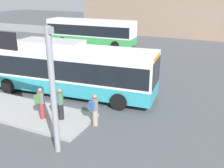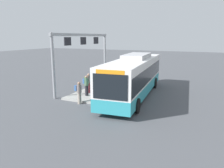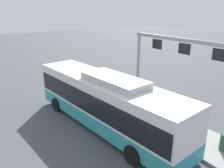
% 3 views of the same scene
% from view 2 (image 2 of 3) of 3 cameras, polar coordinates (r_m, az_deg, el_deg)
% --- Properties ---
extents(ground_plane, '(120.00, 120.00, 0.00)m').
position_cam_2_polar(ground_plane, '(18.57, 5.62, -3.13)').
color(ground_plane, '#4C4F54').
extents(platform_curb, '(10.00, 2.80, 0.16)m').
position_cam_2_polar(platform_curb, '(21.20, -1.72, -0.93)').
color(platform_curb, '#9E9E99').
rests_on(platform_curb, ground).
extents(bus_main, '(11.85, 3.63, 3.46)m').
position_cam_2_polar(bus_main, '(18.19, 5.75, 2.39)').
color(bus_main, teal).
rests_on(bus_main, ground).
extents(person_boarding, '(0.37, 0.55, 1.67)m').
position_cam_2_polar(person_boarding, '(16.36, -8.58, -2.10)').
color(person_boarding, gray).
rests_on(person_boarding, ground).
extents(person_waiting_near, '(0.48, 0.60, 1.67)m').
position_cam_2_polar(person_waiting_near, '(17.98, -6.67, -0.22)').
color(person_waiting_near, black).
rests_on(person_waiting_near, platform_curb).
extents(person_waiting_mid, '(0.36, 0.54, 1.67)m').
position_cam_2_polar(person_waiting_mid, '(18.91, -6.12, 0.41)').
color(person_waiting_mid, maroon).
rests_on(person_waiting_mid, platform_curb).
extents(platform_sign_gantry, '(9.37, 0.24, 5.20)m').
position_cam_2_polar(platform_sign_gantry, '(21.36, -7.40, 9.06)').
color(platform_sign_gantry, gray).
rests_on(platform_sign_gantry, ground).
extents(trash_bin, '(0.52, 0.52, 0.90)m').
position_cam_2_polar(trash_bin, '(24.87, 2.29, 2.28)').
color(trash_bin, '#2D5133').
rests_on(trash_bin, platform_curb).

